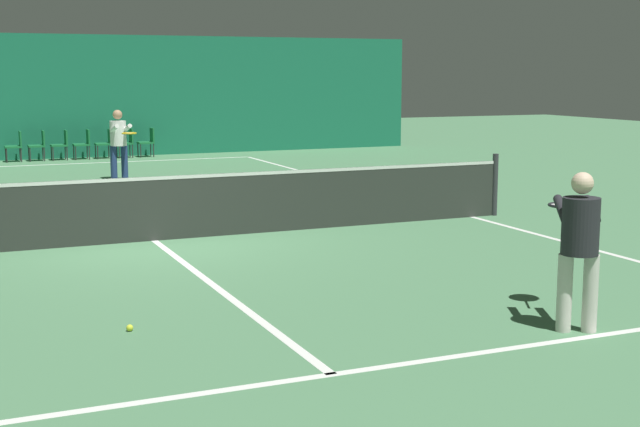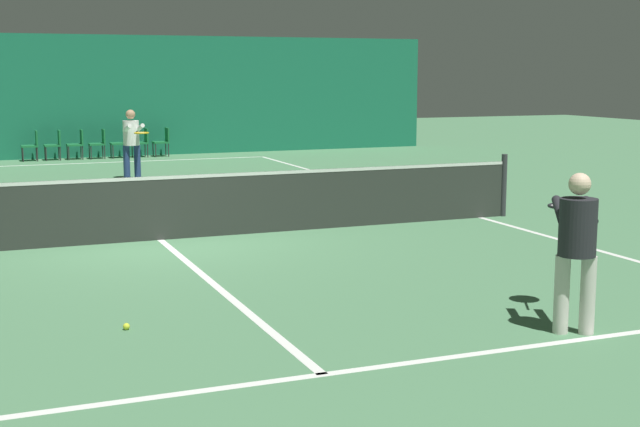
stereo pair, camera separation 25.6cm
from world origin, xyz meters
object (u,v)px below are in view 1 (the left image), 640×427
Objects in this scene: courtside_chair_2 at (62,143)px; courtside_chair_0 at (16,144)px; player_far at (119,139)px; courtside_chair_3 at (84,142)px; player_near at (579,239)px; courtside_chair_4 at (106,141)px; tennis_net at (153,206)px; tennis_ball at (130,328)px; courtside_chair_1 at (39,143)px; courtside_chair_6 at (148,140)px; courtside_chair_5 at (127,141)px.

courtside_chair_0 is at bearing -90.00° from courtside_chair_2.
courtside_chair_3 is (0.02, 5.39, -0.45)m from player_far.
courtside_chair_4 is at bearing 32.38° from player_near.
player_near is 0.96× the size of player_far.
player_far reaches higher than courtside_chair_0.
tennis_net reaches higher than tennis_ball.
courtside_chair_0 is 0.61m from courtside_chair_1.
courtside_chair_2 and courtside_chair_3 have the same top height.
courtside_chair_6 is at bearing 90.00° from courtside_chair_0.
tennis_ball is (-2.25, -12.23, -0.90)m from player_far.
tennis_ball is (-2.27, -17.61, -0.45)m from courtside_chair_3.
tennis_net is 7.48× the size of player_far.
tennis_net is 13.42m from courtside_chair_6.
courtside_chair_1 reaches higher than tennis_ball.
player_near is 19.42m from courtside_chair_2.
courtside_chair_5 is 12.73× the size of tennis_ball.
courtside_chair_0 is at bearing 39.57° from player_near.
courtside_chair_0 and courtside_chair_1 have the same top height.
courtside_chair_2 and courtside_chair_6 have the same top height.
courtside_chair_6 is at bearing 90.00° from courtside_chair_5.
player_far is at bearing 18.69° from courtside_chair_0.
courtside_chair_2 is 2.45m from courtside_chair_6.
courtside_chair_5 is (1.84, 0.00, 0.00)m from courtside_chair_2.
courtside_chair_3 is at bearing 90.00° from courtside_chair_1.
courtside_chair_5 is at bearing 90.00° from courtside_chair_2.
player_near is at bearing 4.97° from courtside_chair_3.
tennis_ball is at bearing -1.40° from courtside_chair_0.
courtside_chair_6 is (0.16, 19.28, -0.41)m from player_near.
player_far is 5.55m from courtside_chair_5.
player_far reaches higher than courtside_chair_1.
courtside_chair_1 is at bearing 90.00° from courtside_chair_0.
courtside_chair_4 is 12.73× the size of tennis_ball.
tennis_net is 14.29× the size of courtside_chair_6.
courtside_chair_2 is at bearing -90.00° from courtside_chair_4.
tennis_ball is at bearing -5.38° from courtside_chair_2.
tennis_ball is (-4.11, -17.61, -0.45)m from courtside_chair_6.
courtside_chair_5 is (-0.45, 19.28, -0.41)m from player_near.
courtside_chair_5 is at bearing 90.00° from courtside_chair_3.
player_far is (-1.70, 13.89, 0.04)m from player_near.
courtside_chair_0 is (-3.52, 19.28, -0.41)m from player_near.
player_near is at bearing -66.53° from tennis_net.
courtside_chair_0 and courtside_chair_3 have the same top height.
tennis_ball is at bearing -13.14° from courtside_chair_6.
tennis_ball is (-1.66, -17.61, -0.45)m from courtside_chair_2.
tennis_ball is (-2.88, -17.61, -0.45)m from courtside_chair_4.
courtside_chair_2 is 1.23m from courtside_chair_4.
courtside_chair_2 is (-0.59, 5.39, -0.45)m from player_far.
courtside_chair_0 is 17.63m from tennis_ball.
player_near reaches higher than courtside_chair_0.
tennis_net is 14.29× the size of courtside_chair_5.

